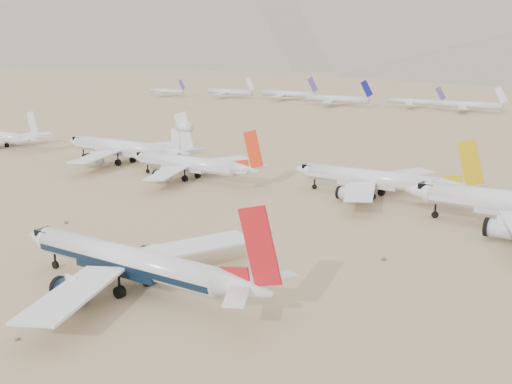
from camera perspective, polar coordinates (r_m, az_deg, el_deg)
ground at (r=117.81m, az=-12.50°, el=-6.57°), size 7000.00×7000.00×0.00m
main_airliner at (r=104.09m, az=-10.61°, el=-6.24°), size 50.76×49.58×17.91m
row2_gold_tail at (r=168.05m, az=10.93°, el=1.06°), size 48.50×47.43×17.27m
row2_orange_tail at (r=188.48m, az=-5.66°, el=2.44°), size 46.09×45.09×16.44m
row2_white_trijet at (r=216.38m, az=-11.32°, el=3.86°), size 53.91×52.69×19.10m
row2_white_twin at (r=264.95m, az=-21.77°, el=4.56°), size 43.51×42.57×15.55m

